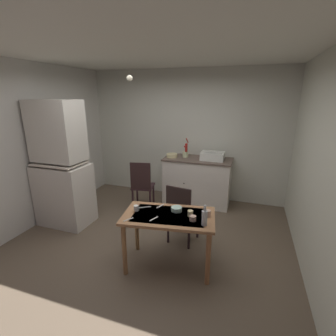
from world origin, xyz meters
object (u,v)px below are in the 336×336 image
object	(u,v)px
sink_basin	(213,156)
chair_by_counter	(142,185)
dining_table	(169,222)
chair_far_side	(182,213)
hand_pump	(186,149)
serving_bowl_wide	(177,209)
glass_bottle	(205,217)
mixing_bowl_counter	(172,155)
teacup_cream	(190,213)
hutch_cabinet	(62,169)

from	to	relation	value
sink_basin	chair_by_counter	size ratio (longest dim) A/B	0.45
dining_table	chair_far_side	bearing A→B (deg)	88.55
hand_pump	serving_bowl_wide	xyz separation A→B (m)	(0.40, -1.97, -0.35)
serving_bowl_wide	glass_bottle	bearing A→B (deg)	-30.66
sink_basin	dining_table	xyz separation A→B (m)	(-0.21, -2.05, -0.40)
chair_by_counter	dining_table	bearing A→B (deg)	-54.24
glass_bottle	dining_table	bearing A→B (deg)	167.31
chair_by_counter	serving_bowl_wide	distance (m)	1.67
mixing_bowl_counter	teacup_cream	bearing A→B (deg)	-66.06
hutch_cabinet	chair_by_counter	xyz separation A→B (m)	(1.05, 0.88, -0.47)
sink_basin	chair_by_counter	xyz separation A→B (m)	(-1.21, -0.66, -0.51)
sink_basin	mixing_bowl_counter	size ratio (longest dim) A/B	1.99
hand_pump	dining_table	distance (m)	2.18
chair_by_counter	glass_bottle	world-z (taller)	glass_bottle
hutch_cabinet	glass_bottle	bearing A→B (deg)	-13.75
hand_pump	chair_far_side	distance (m)	1.70
serving_bowl_wide	glass_bottle	world-z (taller)	glass_bottle
chair_by_counter	teacup_cream	bearing A→B (deg)	-46.71
hand_pump	teacup_cream	xyz separation A→B (m)	(0.60, -2.05, -0.34)
hutch_cabinet	hand_pump	distance (m)	2.34
hutch_cabinet	serving_bowl_wide	size ratio (longest dim) A/B	14.89
mixing_bowl_counter	sink_basin	bearing A→B (deg)	3.52
hutch_cabinet	mixing_bowl_counter	bearing A→B (deg)	45.94
dining_table	chair_far_side	xyz separation A→B (m)	(0.01, 0.55, -0.13)
hutch_cabinet	serving_bowl_wide	distance (m)	2.16
chair_far_side	chair_by_counter	world-z (taller)	chair_by_counter
dining_table	serving_bowl_wide	world-z (taller)	serving_bowl_wide
dining_table	glass_bottle	size ratio (longest dim) A/B	4.94
hutch_cabinet	sink_basin	size ratio (longest dim) A/B	4.74
sink_basin	serving_bowl_wide	xyz separation A→B (m)	(-0.15, -1.92, -0.26)
mixing_bowl_counter	glass_bottle	xyz separation A→B (m)	(1.07, -2.11, -0.15)
teacup_cream	glass_bottle	bearing A→B (deg)	-37.53
hand_pump	chair_by_counter	distance (m)	1.14
sink_basin	serving_bowl_wide	distance (m)	1.94
hutch_cabinet	sink_basin	bearing A→B (deg)	34.35
chair_far_side	teacup_cream	distance (m)	0.62
glass_bottle	sink_basin	bearing A→B (deg)	96.76
hand_pump	dining_table	size ratio (longest dim) A/B	0.32
dining_table	mixing_bowl_counter	bearing A→B (deg)	106.81
dining_table	teacup_cream	bearing A→B (deg)	10.91
hutch_cabinet	mixing_bowl_counter	world-z (taller)	hutch_cabinet
chair_far_side	hutch_cabinet	bearing A→B (deg)	-178.90
hand_pump	glass_bottle	xyz separation A→B (m)	(0.80, -2.20, -0.28)
sink_basin	dining_table	bearing A→B (deg)	-95.77
hand_pump	teacup_cream	distance (m)	2.16
dining_table	teacup_cream	xyz separation A→B (m)	(0.26, 0.05, 0.14)
mixing_bowl_counter	teacup_cream	world-z (taller)	mixing_bowl_counter
hutch_cabinet	teacup_cream	world-z (taller)	hutch_cabinet
hutch_cabinet	chair_by_counter	bearing A→B (deg)	40.15
hutch_cabinet	dining_table	bearing A→B (deg)	-13.99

